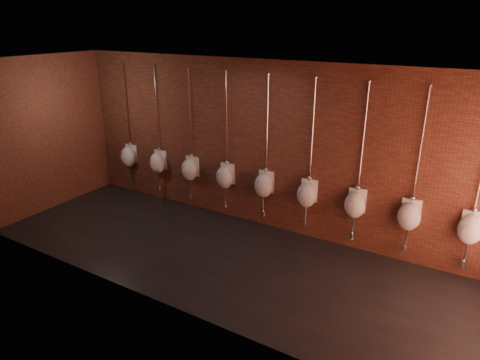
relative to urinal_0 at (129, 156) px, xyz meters
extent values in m
plane|color=black|center=(3.38, -1.37, -0.90)|extent=(8.50, 8.50, 0.00)
cube|color=black|center=(3.38, -1.37, 2.30)|extent=(8.50, 3.00, 0.04)
cube|color=brown|center=(3.38, 0.13, 0.70)|extent=(8.50, 0.04, 3.20)
cube|color=brown|center=(3.38, -2.87, 0.70)|extent=(8.50, 0.04, 3.20)
cube|color=brown|center=(-0.87, -1.37, 0.70)|extent=(0.04, 3.00, 3.20)
ellipsoid|color=white|center=(0.00, -0.01, -0.02)|extent=(0.39, 0.35, 0.47)
cube|color=white|center=(0.00, 0.11, 0.03)|extent=(0.31, 0.07, 0.43)
cylinder|color=#9F9F9F|center=(0.00, -0.13, 0.01)|extent=(0.21, 0.04, 0.21)
cylinder|color=silver|center=(0.00, 0.09, 1.13)|extent=(0.02, 0.02, 1.83)
sphere|color=silver|center=(0.00, 0.08, 0.28)|extent=(0.09, 0.09, 0.09)
cylinder|color=silver|center=(0.00, 0.09, 2.05)|extent=(0.06, 0.06, 0.01)
cylinder|color=silver|center=(0.00, -0.01, -0.37)|extent=(0.03, 0.03, 0.35)
cylinder|color=silver|center=(0.00, -0.01, -0.60)|extent=(0.09, 0.09, 0.11)
cylinder|color=silver|center=(0.00, 0.07, -0.60)|extent=(0.03, 0.16, 0.03)
ellipsoid|color=white|center=(0.88, -0.01, -0.02)|extent=(0.39, 0.35, 0.47)
cube|color=white|center=(0.88, 0.11, 0.03)|extent=(0.31, 0.07, 0.43)
cylinder|color=#9F9F9F|center=(0.88, -0.13, 0.01)|extent=(0.21, 0.04, 0.21)
cylinder|color=silver|center=(0.88, 0.09, 1.13)|extent=(0.02, 0.02, 1.83)
sphere|color=silver|center=(0.88, 0.08, 0.28)|extent=(0.09, 0.09, 0.09)
cylinder|color=silver|center=(0.88, 0.09, 2.05)|extent=(0.06, 0.06, 0.01)
cylinder|color=silver|center=(0.88, -0.01, -0.37)|extent=(0.03, 0.03, 0.35)
cylinder|color=silver|center=(0.88, -0.01, -0.60)|extent=(0.09, 0.09, 0.11)
cylinder|color=silver|center=(0.88, 0.07, -0.60)|extent=(0.03, 0.16, 0.03)
ellipsoid|color=white|center=(1.76, -0.01, -0.02)|extent=(0.39, 0.35, 0.47)
cube|color=white|center=(1.76, 0.11, 0.03)|extent=(0.31, 0.07, 0.43)
cylinder|color=#9F9F9F|center=(1.76, -0.13, 0.01)|extent=(0.21, 0.04, 0.21)
cylinder|color=silver|center=(1.76, 0.09, 1.13)|extent=(0.02, 0.02, 1.83)
sphere|color=silver|center=(1.76, 0.08, 0.28)|extent=(0.09, 0.09, 0.09)
cylinder|color=silver|center=(1.76, 0.09, 2.05)|extent=(0.06, 0.06, 0.01)
cylinder|color=silver|center=(1.76, -0.01, -0.37)|extent=(0.03, 0.03, 0.35)
cylinder|color=silver|center=(1.76, -0.01, -0.60)|extent=(0.09, 0.09, 0.11)
cylinder|color=silver|center=(1.76, 0.07, -0.60)|extent=(0.03, 0.16, 0.03)
ellipsoid|color=white|center=(2.64, -0.01, -0.02)|extent=(0.39, 0.35, 0.47)
cube|color=white|center=(2.64, 0.11, 0.03)|extent=(0.31, 0.07, 0.43)
cylinder|color=#9F9F9F|center=(2.64, -0.13, 0.01)|extent=(0.21, 0.04, 0.21)
cylinder|color=silver|center=(2.64, 0.09, 1.13)|extent=(0.02, 0.02, 1.83)
sphere|color=silver|center=(2.64, 0.08, 0.28)|extent=(0.09, 0.09, 0.09)
cylinder|color=silver|center=(2.64, 0.09, 2.05)|extent=(0.06, 0.06, 0.01)
cylinder|color=silver|center=(2.64, -0.01, -0.37)|extent=(0.03, 0.03, 0.35)
cylinder|color=silver|center=(2.64, -0.01, -0.60)|extent=(0.09, 0.09, 0.11)
cylinder|color=silver|center=(2.64, 0.07, -0.60)|extent=(0.03, 0.16, 0.03)
ellipsoid|color=white|center=(3.52, -0.01, -0.02)|extent=(0.39, 0.35, 0.47)
cube|color=white|center=(3.52, 0.11, 0.03)|extent=(0.31, 0.07, 0.43)
cylinder|color=#9F9F9F|center=(3.52, -0.13, 0.01)|extent=(0.21, 0.04, 0.21)
cylinder|color=silver|center=(3.52, 0.09, 1.13)|extent=(0.02, 0.02, 1.83)
sphere|color=silver|center=(3.52, 0.08, 0.28)|extent=(0.09, 0.09, 0.09)
cylinder|color=silver|center=(3.52, 0.09, 2.05)|extent=(0.06, 0.06, 0.01)
cylinder|color=silver|center=(3.52, -0.01, -0.37)|extent=(0.03, 0.03, 0.35)
cylinder|color=silver|center=(3.52, -0.01, -0.60)|extent=(0.09, 0.09, 0.11)
cylinder|color=silver|center=(3.52, 0.07, -0.60)|extent=(0.03, 0.16, 0.03)
ellipsoid|color=white|center=(4.40, -0.01, -0.02)|extent=(0.39, 0.35, 0.47)
cube|color=white|center=(4.40, 0.11, 0.03)|extent=(0.31, 0.07, 0.43)
cylinder|color=#9F9F9F|center=(4.40, -0.13, 0.01)|extent=(0.21, 0.04, 0.21)
cylinder|color=silver|center=(4.40, 0.09, 1.13)|extent=(0.02, 0.02, 1.83)
sphere|color=silver|center=(4.40, 0.08, 0.28)|extent=(0.09, 0.09, 0.09)
cylinder|color=silver|center=(4.40, 0.09, 2.05)|extent=(0.06, 0.06, 0.01)
cylinder|color=silver|center=(4.40, -0.01, -0.37)|extent=(0.03, 0.03, 0.35)
cylinder|color=silver|center=(4.40, -0.01, -0.60)|extent=(0.09, 0.09, 0.11)
cylinder|color=silver|center=(4.40, 0.07, -0.60)|extent=(0.03, 0.16, 0.03)
ellipsoid|color=white|center=(5.28, -0.01, -0.02)|extent=(0.39, 0.35, 0.47)
cube|color=white|center=(5.28, 0.11, 0.03)|extent=(0.31, 0.07, 0.43)
cylinder|color=#9F9F9F|center=(5.28, -0.13, 0.01)|extent=(0.21, 0.04, 0.21)
cylinder|color=silver|center=(5.28, 0.09, 1.13)|extent=(0.02, 0.02, 1.83)
sphere|color=silver|center=(5.28, 0.08, 0.28)|extent=(0.09, 0.09, 0.09)
cylinder|color=silver|center=(5.28, 0.09, 2.05)|extent=(0.06, 0.06, 0.01)
cylinder|color=silver|center=(5.28, -0.01, -0.37)|extent=(0.03, 0.03, 0.35)
cylinder|color=silver|center=(5.28, -0.01, -0.60)|extent=(0.09, 0.09, 0.11)
cylinder|color=silver|center=(5.28, 0.07, -0.60)|extent=(0.03, 0.16, 0.03)
ellipsoid|color=white|center=(6.17, -0.01, -0.02)|extent=(0.39, 0.35, 0.47)
cube|color=white|center=(6.17, 0.11, 0.03)|extent=(0.31, 0.07, 0.43)
cylinder|color=#9F9F9F|center=(6.17, -0.13, 0.01)|extent=(0.21, 0.04, 0.21)
cylinder|color=silver|center=(6.17, 0.09, 1.13)|extent=(0.02, 0.02, 1.83)
sphere|color=silver|center=(6.17, 0.08, 0.28)|extent=(0.09, 0.09, 0.09)
cylinder|color=silver|center=(6.17, 0.09, 2.05)|extent=(0.06, 0.06, 0.01)
cylinder|color=silver|center=(6.17, -0.01, -0.37)|extent=(0.03, 0.03, 0.35)
cylinder|color=silver|center=(6.17, -0.01, -0.60)|extent=(0.09, 0.09, 0.11)
cylinder|color=silver|center=(6.17, 0.07, -0.60)|extent=(0.03, 0.16, 0.03)
ellipsoid|color=white|center=(7.05, -0.01, -0.02)|extent=(0.39, 0.35, 0.47)
cube|color=white|center=(7.05, 0.11, 0.03)|extent=(0.31, 0.07, 0.43)
cylinder|color=#9F9F9F|center=(7.05, -0.13, 0.01)|extent=(0.21, 0.04, 0.21)
sphere|color=silver|center=(7.05, 0.08, 0.28)|extent=(0.09, 0.09, 0.09)
cylinder|color=silver|center=(7.05, -0.01, -0.37)|extent=(0.03, 0.03, 0.35)
cylinder|color=silver|center=(7.05, -0.01, -0.60)|extent=(0.09, 0.09, 0.11)
cylinder|color=silver|center=(7.05, 0.07, -0.60)|extent=(0.03, 0.16, 0.03)
camera|label=1|loc=(7.03, -6.72, 2.95)|focal=32.00mm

